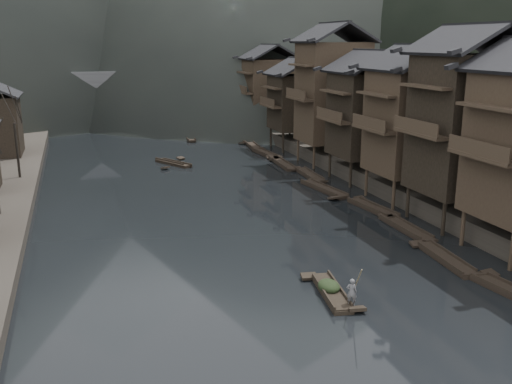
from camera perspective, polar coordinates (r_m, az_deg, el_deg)
name	(u,v)px	position (r m, az deg, el deg)	size (l,w,h in m)	color
water	(278,277)	(35.05, 2.22, -8.52)	(300.00, 300.00, 0.00)	black
right_bank	(413,135)	(84.97, 15.47, 5.52)	(40.00, 200.00, 1.80)	#2D2823
stilt_houses	(381,96)	(57.03, 12.37, 9.37)	(9.00, 67.60, 16.20)	black
moored_sampans	(316,181)	(57.82, 6.06, 1.07)	(3.25, 61.86, 0.47)	black
midriver_boats	(182,150)	(74.65, -7.46, 4.15)	(7.52, 21.78, 0.45)	black
stone_bridge	(139,93)	(103.20, -11.62, 9.67)	(40.00, 6.00, 9.00)	#4C4C4F
hero_sampan	(331,292)	(32.92, 7.52, -9.86)	(1.88, 5.51, 0.44)	black
cargo_heap	(329,280)	(32.87, 7.31, -8.76)	(1.20, 1.57, 0.72)	black
boatman	(352,288)	(31.10, 9.56, -9.44)	(0.56, 0.37, 1.54)	slate
bamboo_pole	(357,247)	(30.33, 10.08, -5.42)	(0.06, 0.06, 4.09)	#8C7A51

